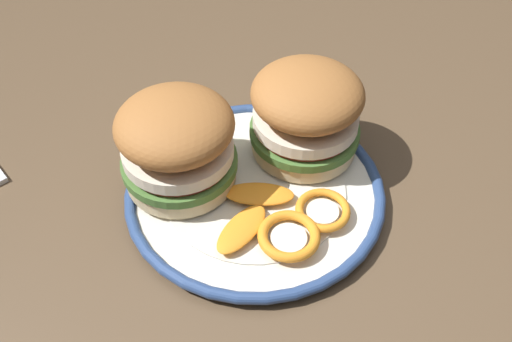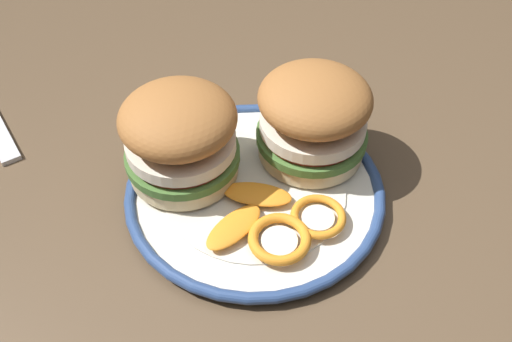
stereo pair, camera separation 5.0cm
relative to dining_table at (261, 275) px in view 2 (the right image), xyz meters
name	(u,v)px [view 2 (the right image)]	position (x,y,z in m)	size (l,w,h in m)	color
dining_table	(261,275)	(0.00, 0.00, 0.00)	(1.45, 1.06, 0.76)	brown
dinner_plate	(256,191)	(0.04, 0.00, 0.10)	(0.27, 0.27, 0.02)	silver
sandwich_half_left	(180,136)	(0.08, 0.07, 0.15)	(0.13, 0.13, 0.10)	beige
sandwich_half_right	(313,116)	(0.09, -0.07, 0.15)	(0.15, 0.15, 0.10)	beige
orange_peel_curled	(279,239)	(-0.03, -0.01, 0.11)	(0.08, 0.08, 0.01)	orange
orange_peel_strip_long	(255,194)	(0.03, 0.00, 0.11)	(0.05, 0.08, 0.01)	orange
orange_peel_strip_short	(234,227)	(-0.01, 0.03, 0.11)	(0.07, 0.07, 0.01)	orange
orange_peel_small_curl	(318,217)	(-0.01, -0.06, 0.11)	(0.08, 0.08, 0.01)	orange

